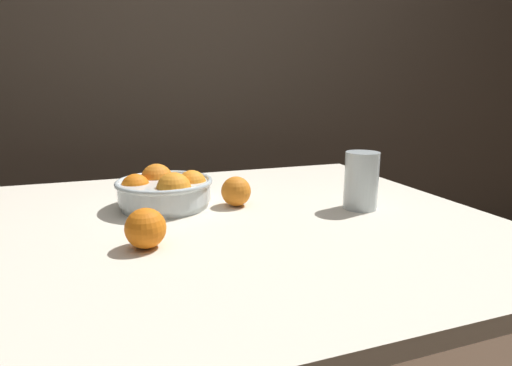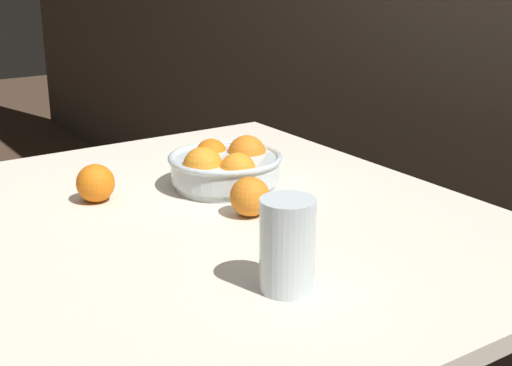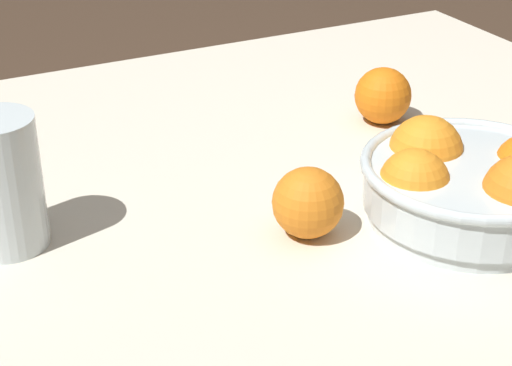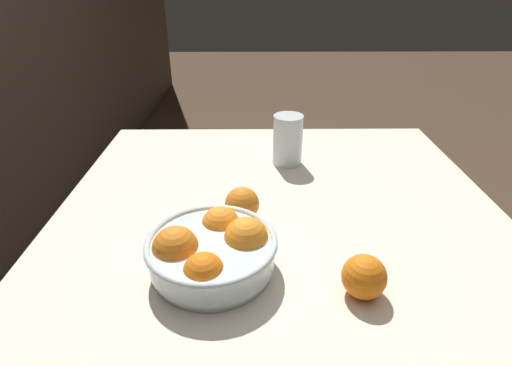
% 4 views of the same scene
% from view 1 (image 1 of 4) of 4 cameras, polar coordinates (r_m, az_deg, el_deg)
% --- Properties ---
extents(back_wall, '(8.00, 0.05, 2.60)m').
position_cam_1_polar(back_wall, '(1.89, -12.82, 21.24)').
color(back_wall, '#4C4238').
rests_on(back_wall, ground_plane).
extents(dining_table, '(1.14, 1.00, 0.75)m').
position_cam_1_polar(dining_table, '(0.93, -3.42, -9.54)').
color(dining_table, beige).
rests_on(dining_table, ground_plane).
extents(fruit_bowl, '(0.23, 0.23, 0.10)m').
position_cam_1_polar(fruit_bowl, '(0.99, -12.86, -0.93)').
color(fruit_bowl, silver).
rests_on(fruit_bowl, dining_table).
extents(juice_glass, '(0.08, 0.08, 0.14)m').
position_cam_1_polar(juice_glass, '(0.98, 14.78, 0.01)').
color(juice_glass, '#F4A314').
rests_on(juice_glass, dining_table).
extents(orange_loose_near_bowl, '(0.07, 0.07, 0.07)m').
position_cam_1_polar(orange_loose_near_bowl, '(0.75, -15.49, -6.25)').
color(orange_loose_near_bowl, orange).
rests_on(orange_loose_near_bowl, dining_table).
extents(orange_loose_front, '(0.07, 0.07, 0.07)m').
position_cam_1_polar(orange_loose_front, '(0.98, -2.87, -1.19)').
color(orange_loose_front, orange).
rests_on(orange_loose_front, dining_table).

